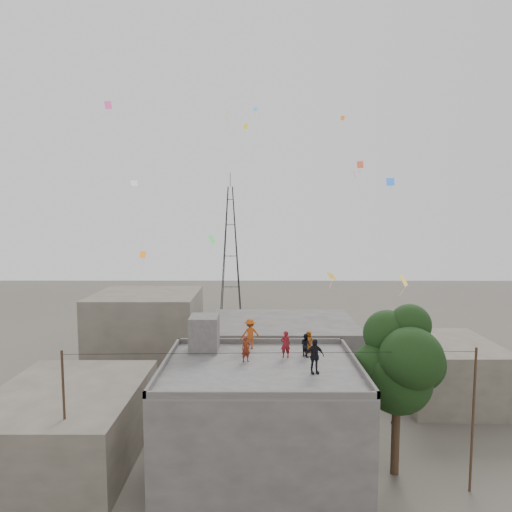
{
  "coord_description": "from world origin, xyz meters",
  "views": [
    {
      "loc": [
        -0.19,
        -21.31,
        13.74
      ],
      "look_at": [
        -0.24,
        1.97,
        11.6
      ],
      "focal_mm": 30.0,
      "sensor_mm": 36.0,
      "label": 1
    }
  ],
  "objects_px": {
    "transmission_tower": "(231,249)",
    "tree": "(400,362)",
    "person_dark_adult": "(314,356)",
    "stair_head_box": "(204,333)",
    "person_red_adult": "(285,344)"
  },
  "relations": [
    {
      "from": "transmission_tower",
      "to": "tree",
      "type": "bearing_deg",
      "value": -73.91
    },
    {
      "from": "tree",
      "to": "person_red_adult",
      "type": "xyz_separation_m",
      "value": [
        -6.01,
        0.79,
        0.73
      ]
    },
    {
      "from": "transmission_tower",
      "to": "person_dark_adult",
      "type": "distance_m",
      "value": 41.59
    },
    {
      "from": "stair_head_box",
      "to": "person_dark_adult",
      "type": "relative_size",
      "value": 1.17
    },
    {
      "from": "stair_head_box",
      "to": "transmission_tower",
      "type": "xyz_separation_m",
      "value": [
        -0.8,
        37.4,
        1.97
      ]
    },
    {
      "from": "tree",
      "to": "stair_head_box",
      "type": "bearing_deg",
      "value": 169.26
    },
    {
      "from": "stair_head_box",
      "to": "person_red_adult",
      "type": "distance_m",
      "value": 4.73
    },
    {
      "from": "person_dark_adult",
      "to": "stair_head_box",
      "type": "bearing_deg",
      "value": 134.92
    },
    {
      "from": "stair_head_box",
      "to": "person_red_adult",
      "type": "relative_size",
      "value": 1.37
    },
    {
      "from": "tree",
      "to": "transmission_tower",
      "type": "relative_size",
      "value": 0.45
    },
    {
      "from": "stair_head_box",
      "to": "tree",
      "type": "distance_m",
      "value": 10.8
    },
    {
      "from": "transmission_tower",
      "to": "person_red_adult",
      "type": "bearing_deg",
      "value": -82.1
    },
    {
      "from": "tree",
      "to": "person_dark_adult",
      "type": "xyz_separation_m",
      "value": [
        -4.76,
        -1.6,
        0.85
      ]
    },
    {
      "from": "person_red_adult",
      "to": "person_dark_adult",
      "type": "relative_size",
      "value": 0.85
    },
    {
      "from": "stair_head_box",
      "to": "transmission_tower",
      "type": "bearing_deg",
      "value": 91.23
    }
  ]
}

